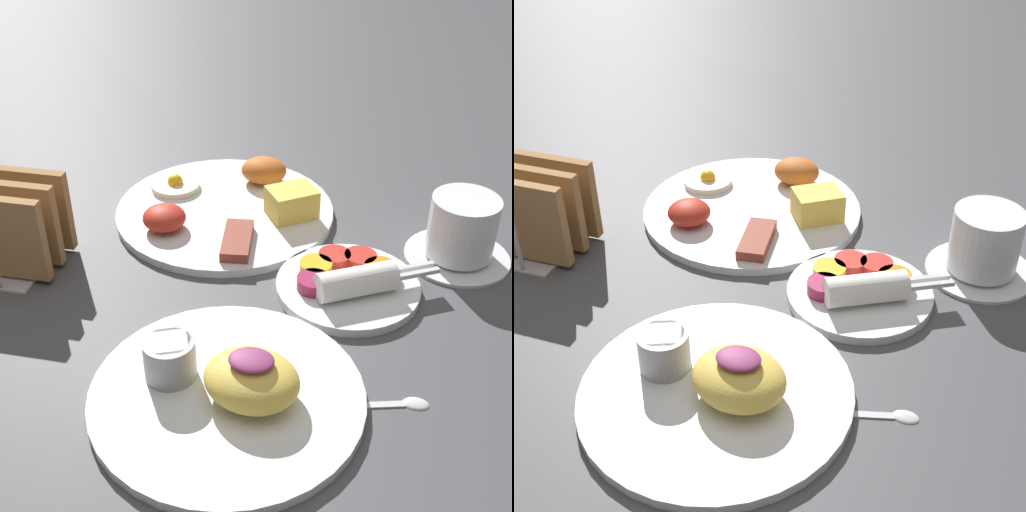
% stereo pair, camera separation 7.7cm
% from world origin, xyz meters
% --- Properties ---
extents(ground_plane, '(3.00, 3.00, 0.00)m').
position_xyz_m(ground_plane, '(0.00, 0.00, 0.00)').
color(ground_plane, '#47474C').
extents(plate_breakfast, '(0.27, 0.27, 0.05)m').
position_xyz_m(plate_breakfast, '(-0.03, 0.17, 0.01)').
color(plate_breakfast, white).
rests_on(plate_breakfast, ground_plane).
extents(plate_condiments, '(0.17, 0.16, 0.04)m').
position_xyz_m(plate_condiments, '(0.13, 0.04, 0.01)').
color(plate_condiments, white).
rests_on(plate_condiments, ground_plane).
extents(plate_foreground, '(0.25, 0.25, 0.06)m').
position_xyz_m(plate_foreground, '(0.04, -0.14, 0.01)').
color(plate_foreground, white).
rests_on(plate_foreground, ground_plane).
extents(toast_rack, '(0.10, 0.12, 0.10)m').
position_xyz_m(toast_rack, '(-0.23, 0.02, 0.05)').
color(toast_rack, '#B7B7BC').
rests_on(toast_rack, ground_plane).
extents(coffee_cup, '(0.12, 0.12, 0.08)m').
position_xyz_m(coffee_cup, '(0.25, 0.13, 0.04)').
color(coffee_cup, white).
rests_on(coffee_cup, ground_plane).
extents(teaspoon, '(0.13, 0.04, 0.01)m').
position_xyz_m(teaspoon, '(0.18, -0.12, 0.00)').
color(teaspoon, silver).
rests_on(teaspoon, ground_plane).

